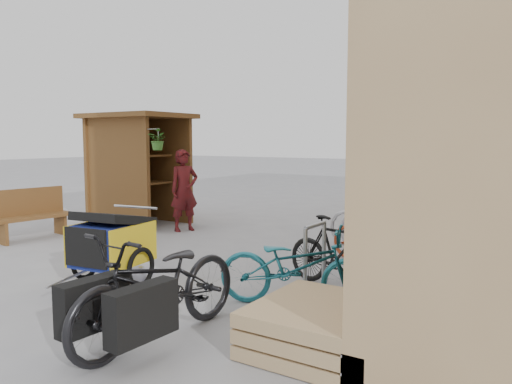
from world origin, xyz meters
The scene contains 17 objects.
ground centered at (0.00, 0.00, 0.00)m, with size 80.00×80.00×0.00m, color #9B9B9E.
kiosk centered at (-3.28, 2.47, 1.55)m, with size 2.49×1.65×2.40m.
bike_rack centered at (2.30, 2.40, 0.52)m, with size 0.05×5.35×0.86m.
pallet_stack centered at (3.00, -1.40, 0.21)m, with size 1.00×1.20×0.40m.
bench centered at (-3.68, 0.18, 0.48)m, with size 0.61×1.52×0.94m.
shopping_carts centered at (3.00, 6.70, 0.57)m, with size 0.55×2.18×0.98m.
child_trailer centered at (-0.15, -0.94, 0.54)m, with size 1.04×1.68×0.97m.
cargo_bike centered at (1.73, -2.04, 0.52)m, with size 0.80×2.04×1.05m.
person_kiosk centered at (-1.79, 2.37, 0.82)m, with size 0.60×0.39×1.65m, color maroon.
bike_0 centered at (2.31, -0.50, 0.46)m, with size 0.61×1.74×0.91m, color #1C6473.
bike_1 centered at (2.43, 0.39, 0.45)m, with size 0.42×1.50×0.90m, color black.
bike_2 centered at (2.41, 1.77, 0.41)m, with size 0.54×1.55×0.81m, color #9A381C.
bike_3 centered at (2.48, 2.14, 0.56)m, with size 0.53×1.86×1.12m, color #A7A6AA.
bike_4 centered at (2.10, 2.82, 0.48)m, with size 0.63×1.82×0.96m, color #A7A6AA.
bike_5 centered at (2.26, 3.06, 0.51)m, with size 0.48×1.71×1.03m, color #A7A6AA.
bike_6 centered at (2.24, 4.08, 0.47)m, with size 0.63×1.79×0.94m, color silver.
bike_7 centered at (2.38, 4.45, 0.51)m, with size 0.48×1.70×1.02m, color #9A381C.
Camera 1 is at (4.86, -5.25, 1.84)m, focal length 35.00 mm.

